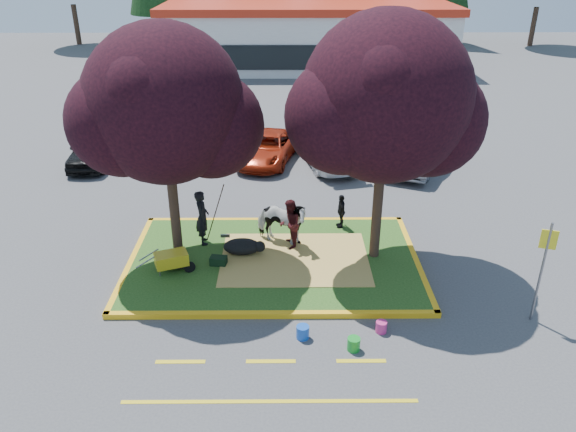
{
  "coord_description": "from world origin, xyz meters",
  "views": [
    {
      "loc": [
        0.31,
        -13.9,
        8.36
      ],
      "look_at": [
        0.41,
        0.5,
        1.27
      ],
      "focal_mm": 35.0,
      "sensor_mm": 36.0,
      "label": 1
    }
  ],
  "objects_px": {
    "bucket_green": "(354,344)",
    "sign_post": "(544,261)",
    "cow": "(281,222)",
    "calf": "(242,247)",
    "bucket_pink": "(381,327)",
    "bucket_blue": "(303,332)",
    "wheelbarrow": "(172,259)",
    "handler": "(202,217)",
    "car_silver": "(194,138)",
    "car_black": "(92,149)"
  },
  "relations": [
    {
      "from": "car_silver",
      "to": "handler",
      "type": "bearing_deg",
      "value": 75.43
    },
    {
      "from": "car_silver",
      "to": "bucket_pink",
      "type": "bearing_deg",
      "value": 91.67
    },
    {
      "from": "sign_post",
      "to": "bucket_pink",
      "type": "xyz_separation_m",
      "value": [
        -3.75,
        -0.47,
        -1.5
      ]
    },
    {
      "from": "calf",
      "to": "handler",
      "type": "relative_size",
      "value": 0.64
    },
    {
      "from": "calf",
      "to": "sign_post",
      "type": "bearing_deg",
      "value": -22.59
    },
    {
      "from": "cow",
      "to": "car_silver",
      "type": "distance_m",
      "value": 9.35
    },
    {
      "from": "bucket_blue",
      "to": "car_silver",
      "type": "distance_m",
      "value": 13.56
    },
    {
      "from": "calf",
      "to": "bucket_blue",
      "type": "height_order",
      "value": "calf"
    },
    {
      "from": "wheelbarrow",
      "to": "calf",
      "type": "bearing_deg",
      "value": 7.16
    },
    {
      "from": "wheelbarrow",
      "to": "sign_post",
      "type": "bearing_deg",
      "value": -33.67
    },
    {
      "from": "bucket_green",
      "to": "wheelbarrow",
      "type": "bearing_deg",
      "value": 146.12
    },
    {
      "from": "bucket_green",
      "to": "car_silver",
      "type": "relative_size",
      "value": 0.08
    },
    {
      "from": "cow",
      "to": "bucket_pink",
      "type": "height_order",
      "value": "cow"
    },
    {
      "from": "calf",
      "to": "sign_post",
      "type": "distance_m",
      "value": 7.97
    },
    {
      "from": "wheelbarrow",
      "to": "bucket_green",
      "type": "relative_size",
      "value": 4.92
    },
    {
      "from": "cow",
      "to": "sign_post",
      "type": "bearing_deg",
      "value": -98.2
    },
    {
      "from": "cow",
      "to": "calf",
      "type": "relative_size",
      "value": 1.56
    },
    {
      "from": "cow",
      "to": "bucket_green",
      "type": "height_order",
      "value": "cow"
    },
    {
      "from": "bucket_pink",
      "to": "bucket_blue",
      "type": "bearing_deg",
      "value": -173.5
    },
    {
      "from": "sign_post",
      "to": "bucket_blue",
      "type": "xyz_separation_m",
      "value": [
        -5.62,
        -0.68,
        -1.49
      ]
    },
    {
      "from": "calf",
      "to": "bucket_blue",
      "type": "xyz_separation_m",
      "value": [
        1.65,
        -3.68,
        -0.22
      ]
    },
    {
      "from": "wheelbarrow",
      "to": "bucket_blue",
      "type": "distance_m",
      "value": 4.43
    },
    {
      "from": "bucket_green",
      "to": "sign_post",
      "type": "bearing_deg",
      "value": 13.97
    },
    {
      "from": "calf",
      "to": "handler",
      "type": "bearing_deg",
      "value": 149.94
    },
    {
      "from": "car_black",
      "to": "wheelbarrow",
      "type": "bearing_deg",
      "value": -64.01
    },
    {
      "from": "sign_post",
      "to": "bucket_blue",
      "type": "relative_size",
      "value": 8.17
    },
    {
      "from": "cow",
      "to": "bucket_blue",
      "type": "bearing_deg",
      "value": -150.79
    },
    {
      "from": "bucket_blue",
      "to": "calf",
      "type": "bearing_deg",
      "value": 114.19
    },
    {
      "from": "handler",
      "to": "wheelbarrow",
      "type": "xyz_separation_m",
      "value": [
        -0.64,
        -1.69,
        -0.44
      ]
    },
    {
      "from": "handler",
      "to": "bucket_pink",
      "type": "relative_size",
      "value": 5.92
    },
    {
      "from": "car_silver",
      "to": "wheelbarrow",
      "type": "bearing_deg",
      "value": 70.22
    },
    {
      "from": "sign_post",
      "to": "bucket_blue",
      "type": "distance_m",
      "value": 5.85
    },
    {
      "from": "bucket_green",
      "to": "car_black",
      "type": "relative_size",
      "value": 0.08
    },
    {
      "from": "sign_post",
      "to": "car_silver",
      "type": "distance_m",
      "value": 15.74
    },
    {
      "from": "sign_post",
      "to": "car_black",
      "type": "distance_m",
      "value": 17.67
    },
    {
      "from": "bucket_green",
      "to": "car_silver",
      "type": "xyz_separation_m",
      "value": [
        -5.48,
        13.27,
        0.48
      ]
    },
    {
      "from": "wheelbarrow",
      "to": "bucket_pink",
      "type": "relative_size",
      "value": 5.48
    },
    {
      "from": "sign_post",
      "to": "bucket_pink",
      "type": "relative_size",
      "value": 9.3
    },
    {
      "from": "bucket_blue",
      "to": "car_silver",
      "type": "xyz_separation_m",
      "value": [
        -4.34,
        12.84,
        0.47
      ]
    },
    {
      "from": "wheelbarrow",
      "to": "bucket_green",
      "type": "xyz_separation_m",
      "value": [
        4.64,
        -3.11,
        -0.4
      ]
    },
    {
      "from": "bucket_green",
      "to": "car_black",
      "type": "height_order",
      "value": "car_black"
    },
    {
      "from": "handler",
      "to": "car_silver",
      "type": "height_order",
      "value": "handler"
    },
    {
      "from": "calf",
      "to": "handler",
      "type": "xyz_separation_m",
      "value": [
        -1.2,
        0.69,
        0.61
      ]
    },
    {
      "from": "handler",
      "to": "car_silver",
      "type": "bearing_deg",
      "value": -2.82
    },
    {
      "from": "bucket_pink",
      "to": "bucket_blue",
      "type": "height_order",
      "value": "bucket_blue"
    },
    {
      "from": "calf",
      "to": "handler",
      "type": "distance_m",
      "value": 1.51
    },
    {
      "from": "car_black",
      "to": "car_silver",
      "type": "relative_size",
      "value": 0.97
    },
    {
      "from": "calf",
      "to": "cow",
      "type": "bearing_deg",
      "value": 28.45
    },
    {
      "from": "handler",
      "to": "car_black",
      "type": "height_order",
      "value": "handler"
    },
    {
      "from": "calf",
      "to": "sign_post",
      "type": "xyz_separation_m",
      "value": [
        7.27,
        -3.0,
        1.26
      ]
    }
  ]
}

